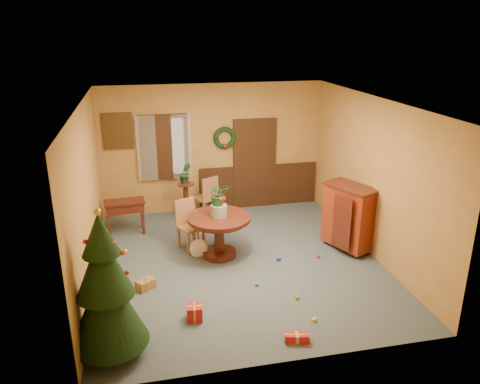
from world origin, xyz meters
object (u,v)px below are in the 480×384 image
object	(u,v)px
dining_table	(219,228)
chair_near	(188,223)
writing_desk	(125,209)
sideboard	(349,216)
christmas_tree	(106,288)

from	to	relation	value
dining_table	chair_near	world-z (taller)	chair_near
dining_table	writing_desk	size ratio (longest dim) A/B	1.40
chair_near	sideboard	xyz separation A→B (m)	(2.96, -0.69, 0.17)
writing_desk	sideboard	xyz separation A→B (m)	(4.16, -1.63, 0.15)
dining_table	sideboard	world-z (taller)	sideboard
dining_table	christmas_tree	bearing A→B (deg)	-127.39
writing_desk	sideboard	world-z (taller)	sideboard
christmas_tree	chair_near	bearing A→B (deg)	65.22
christmas_tree	writing_desk	distance (m)	3.87
sideboard	dining_table	bearing A→B (deg)	175.04
dining_table	sideboard	distance (m)	2.46
chair_near	writing_desk	xyz separation A→B (m)	(-1.19, 0.95, 0.02)
chair_near	christmas_tree	bearing A→B (deg)	-114.78
writing_desk	sideboard	size ratio (longest dim) A/B	0.65
christmas_tree	writing_desk	size ratio (longest dim) A/B	2.45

